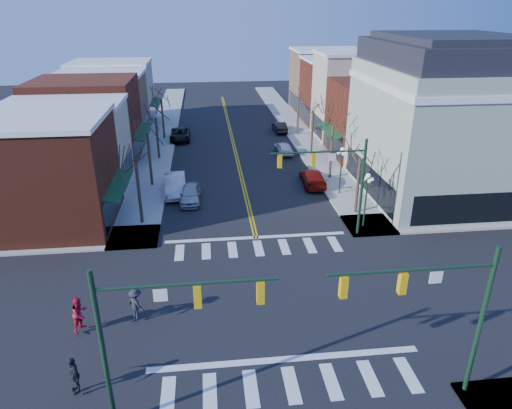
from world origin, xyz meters
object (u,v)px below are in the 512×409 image
object	(u,v)px
car_right_mid	(284,148)
pedestrian_dark_a	(74,375)
car_right_far	(280,127)
car_left_near	(190,194)
car_left_mid	(175,185)
victorian_corner	(443,119)
lamppost_corner	(367,191)
lamppost_midblock	(341,163)
car_right_near	(313,178)
pedestrian_red_b	(80,314)
car_left_far	(180,134)
pedestrian_dark_b	(136,304)

from	to	relation	value
car_right_mid	pedestrian_dark_a	size ratio (longest dim) A/B	2.22
car_right_far	pedestrian_dark_a	xyz separation A→B (m)	(-15.68, -42.41, 0.37)
car_left_near	car_left_mid	xyz separation A→B (m)	(-1.35, 2.00, 0.13)
victorian_corner	car_left_near	bearing A→B (deg)	178.94
lamppost_corner	pedestrian_dark_a	distance (m)	22.56
victorian_corner	car_left_near	world-z (taller)	victorian_corner
lamppost_midblock	car_right_far	world-z (taller)	lamppost_midblock
car_right_near	pedestrian_red_b	world-z (taller)	pedestrian_red_b
victorian_corner	car_left_far	xyz separation A→B (m)	(-22.90, 19.85, -5.94)
victorian_corner	car_left_near	xyz separation A→B (m)	(-21.30, 0.39, -5.94)
car_right_near	pedestrian_dark_a	xyz separation A→B (m)	(-15.69, -23.21, 0.33)
car_right_mid	lamppost_midblock	bearing A→B (deg)	98.90
lamppost_corner	car_left_mid	distance (m)	16.76
lamppost_midblock	pedestrian_red_b	world-z (taller)	lamppost_midblock
car_right_far	pedestrian_red_b	xyz separation A→B (m)	(-16.39, -38.25, 0.43)
lamppost_midblock	pedestrian_red_b	bearing A→B (deg)	-137.89
car_left_far	pedestrian_dark_b	bearing A→B (deg)	-91.47
car_left_far	pedestrian_dark_a	xyz separation A→B (m)	(-2.89, -39.96, 0.33)
car_right_mid	pedestrian_dark_a	distance (m)	36.10
lamppost_midblock	pedestrian_dark_a	size ratio (longest dim) A/B	2.42
lamppost_corner	car_right_far	world-z (taller)	lamppost_corner
car_right_near	pedestrian_dark_a	bearing A→B (deg)	59.29
lamppost_corner	car_right_near	size ratio (longest dim) A/B	0.88
victorian_corner	pedestrian_red_b	world-z (taller)	victorian_corner
lamppost_midblock	pedestrian_dark_a	distance (m)	27.10
car_left_near	victorian_corner	bearing A→B (deg)	0.74
car_right_far	car_left_far	bearing A→B (deg)	8.58
victorian_corner	pedestrian_dark_a	distance (m)	33.18
car_left_mid	car_left_far	bearing A→B (deg)	86.75
victorian_corner	car_right_mid	distance (m)	18.08
car_right_near	pedestrian_dark_b	size ratio (longest dim) A/B	2.74
car_left_near	car_right_mid	size ratio (longest dim) A/B	1.06
car_right_near	pedestrian_dark_b	world-z (taller)	pedestrian_dark_b
car_left_far	pedestrian_dark_b	size ratio (longest dim) A/B	2.86
lamppost_corner	car_left_far	world-z (taller)	lamppost_corner
car_right_far	car_right_near	bearing A→B (deg)	87.77
lamppost_midblock	car_left_far	bearing A→B (deg)	127.04
car_right_mid	car_left_near	bearing A→B (deg)	46.81
car_right_mid	pedestrian_dark_a	bearing A→B (deg)	61.95
car_left_mid	pedestrian_dark_a	size ratio (longest dim) A/B	2.87
car_right_near	pedestrian_dark_b	distance (m)	22.95
car_left_mid	pedestrian_dark_a	bearing A→B (deg)	-102.00
car_right_near	car_left_near	bearing A→B (deg)	16.93
car_right_mid	pedestrian_dark_b	size ratio (longest dim) A/B	2.21
car_left_mid	car_right_near	distance (m)	12.57
victorian_corner	car_right_far	distance (m)	25.20
victorian_corner	car_left_far	distance (m)	30.88
car_left_near	pedestrian_red_b	world-z (taller)	pedestrian_red_b
car_left_near	car_right_far	world-z (taller)	car_left_near
car_left_near	car_right_mid	bearing A→B (deg)	52.77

